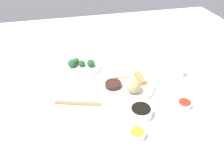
% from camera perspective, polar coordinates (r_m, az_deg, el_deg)
% --- Properties ---
extents(tabletop, '(2.20, 2.20, 0.02)m').
position_cam_1_polar(tabletop, '(1.17, 3.53, -3.94)').
color(tabletop, white).
rests_on(tabletop, ground).
extents(main_plate, '(0.29, 0.29, 0.02)m').
position_cam_1_polar(main_plate, '(1.18, 3.74, -2.51)').
color(main_plate, white).
rests_on(main_plate, tabletop).
extents(rice_scoop, '(0.07, 0.07, 0.07)m').
position_cam_1_polar(rice_scoop, '(1.10, 5.44, -2.90)').
color(rice_scoop, tan).
rests_on(rice_scoop, main_plate).
extents(spring_roll, '(0.04, 0.10, 0.02)m').
position_cam_1_polar(spring_roll, '(1.20, 7.09, -0.93)').
color(spring_roll, '#DD9748').
rests_on(spring_roll, main_plate).
extents(crab_rangoon_wonton, '(0.09, 0.08, 0.02)m').
position_cam_1_polar(crab_rangoon_wonton, '(1.23, 2.32, 0.06)').
color(crab_rangoon_wonton, beige).
rests_on(crab_rangoon_wonton, main_plate).
extents(stir_fry_heap, '(0.08, 0.08, 0.02)m').
position_cam_1_polar(stir_fry_heap, '(1.15, 0.31, -2.55)').
color(stir_fry_heap, '#3F241B').
rests_on(stir_fry_heap, main_plate).
extents(broccoli_plate, '(0.22, 0.22, 0.01)m').
position_cam_1_polar(broccoli_plate, '(1.33, -7.64, 1.78)').
color(broccoli_plate, white).
rests_on(broccoli_plate, tabletop).
extents(broccoli_floret_0, '(0.05, 0.05, 0.05)m').
position_cam_1_polar(broccoli_floret_0, '(1.32, -10.03, 2.79)').
color(broccoli_floret_0, '#25662E').
rests_on(broccoli_floret_0, broccoli_plate).
extents(broccoli_floret_1, '(0.04, 0.04, 0.04)m').
position_cam_1_polar(broccoli_floret_1, '(1.32, -7.65, 2.78)').
color(broccoli_floret_1, '#255F31').
rests_on(broccoli_floret_1, broccoli_plate).
extents(broccoli_floret_2, '(0.04, 0.04, 0.04)m').
position_cam_1_polar(broccoli_floret_2, '(1.34, -9.06, 3.34)').
color(broccoli_floret_2, '#396035').
rests_on(broccoli_floret_2, broccoli_plate).
extents(broccoli_floret_3, '(0.04, 0.04, 0.04)m').
position_cam_1_polar(broccoli_floret_3, '(1.31, -5.34, 2.86)').
color(broccoli_floret_3, '#266332').
rests_on(broccoli_floret_3, broccoli_plate).
extents(soy_sauce_bowl, '(0.10, 0.10, 0.04)m').
position_cam_1_polar(soy_sauce_bowl, '(1.02, 7.24, -9.29)').
color(soy_sauce_bowl, white).
rests_on(soy_sauce_bowl, tabletop).
extents(soy_sauce_bowl_liquid, '(0.08, 0.08, 0.00)m').
position_cam_1_polar(soy_sauce_bowl_liquid, '(1.00, 7.32, -8.43)').
color(soy_sauce_bowl_liquid, black).
rests_on(soy_sauce_bowl_liquid, soy_sauce_bowl).
extents(sauce_ramekin_hot_mustard, '(0.07, 0.07, 0.03)m').
position_cam_1_polar(sauce_ramekin_hot_mustard, '(0.94, 6.41, -14.67)').
color(sauce_ramekin_hot_mustard, white).
rests_on(sauce_ramekin_hot_mustard, tabletop).
extents(sauce_ramekin_hot_mustard_liquid, '(0.05, 0.05, 0.00)m').
position_cam_1_polar(sauce_ramekin_hot_mustard_liquid, '(0.92, 6.47, -14.06)').
color(sauce_ramekin_hot_mustard_liquid, yellow).
rests_on(sauce_ramekin_hot_mustard_liquid, sauce_ramekin_hot_mustard).
extents(sauce_ramekin_sweet_and_sour, '(0.07, 0.07, 0.03)m').
position_cam_1_polar(sauce_ramekin_sweet_and_sour, '(1.10, 17.70, -7.19)').
color(sauce_ramekin_sweet_and_sour, white).
rests_on(sauce_ramekin_sweet_and_sour, tabletop).
extents(sauce_ramekin_sweet_and_sour_liquid, '(0.05, 0.05, 0.00)m').
position_cam_1_polar(sauce_ramekin_sweet_and_sour_liquid, '(1.09, 17.84, -6.61)').
color(sauce_ramekin_sweet_and_sour_liquid, red).
rests_on(sauce_ramekin_sweet_and_sour_liquid, sauce_ramekin_sweet_and_sour).
extents(teacup, '(0.06, 0.06, 0.05)m').
position_cam_1_polar(teacup, '(1.31, 16.69, 0.77)').
color(teacup, silver).
rests_on(teacup, tabletop).
extents(chopsticks_pair, '(0.21, 0.08, 0.01)m').
position_cam_1_polar(chopsticks_pair, '(1.08, -8.68, -7.17)').
color(chopsticks_pair, '#A67F55').
rests_on(chopsticks_pair, tabletop).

